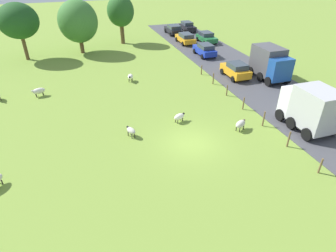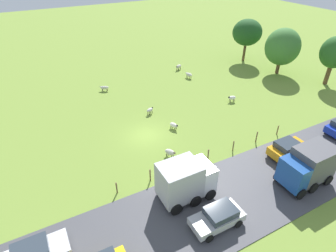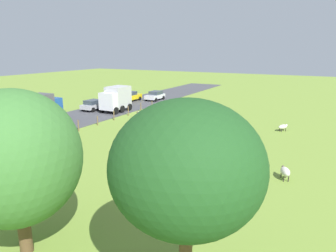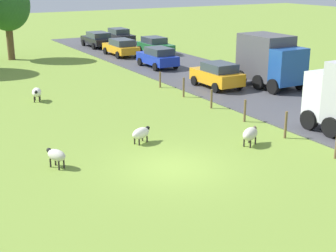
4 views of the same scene
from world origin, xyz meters
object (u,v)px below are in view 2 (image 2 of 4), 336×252
(sheep_5, at_px, (104,88))
(sheep_6, at_px, (170,152))
(sheep_0, at_px, (189,75))
(truck_1, at_px, (308,166))
(tree_2, at_px, (283,47))
(car_6, at_px, (218,217))
(tree_0, at_px, (247,33))
(truck_0, at_px, (185,180))
(tree_1, at_px, (335,53))
(car_2, at_px, (288,149))
(sheep_4, at_px, (179,66))
(sheep_1, at_px, (174,125))
(sheep_2, at_px, (232,98))
(sheep_3, at_px, (150,110))

(sheep_5, bearing_deg, sheep_6, 4.03)
(sheep_0, relative_size, truck_1, 0.29)
(tree_2, xyz_separation_m, truck_1, (18.80, -16.58, -2.36))
(sheep_5, bearing_deg, car_6, 1.21)
(tree_0, bearing_deg, sheep_5, -89.08)
(truck_0, distance_m, car_6, 3.64)
(sheep_0, xyz_separation_m, car_6, (23.80, -12.23, 0.28))
(tree_1, bearing_deg, sheep_6, -81.79)
(truck_0, bearing_deg, tree_1, 107.13)
(sheep_5, xyz_separation_m, car_2, (22.28, 11.15, 0.44))
(sheep_4, distance_m, tree_2, 16.16)
(tree_2, bearing_deg, sheep_5, -104.24)
(sheep_0, bearing_deg, sheep_6, -37.05)
(sheep_4, relative_size, tree_0, 0.18)
(tree_0, bearing_deg, sheep_1, -58.16)
(sheep_1, relative_size, car_2, 0.30)
(sheep_5, xyz_separation_m, tree_0, (-0.41, 25.39, 4.37))
(sheep_2, height_order, truck_1, truck_1)
(sheep_0, bearing_deg, tree_0, 99.54)
(sheep_0, height_order, truck_1, truck_1)
(car_2, bearing_deg, sheep_6, -117.77)
(sheep_2, height_order, tree_1, tree_1)
(sheep_3, bearing_deg, sheep_1, 12.69)
(truck_0, bearing_deg, tree_2, 120.28)
(sheep_2, xyz_separation_m, sheep_3, (-2.18, -10.76, -0.02))
(tree_2, distance_m, car_6, 32.05)
(sheep_3, height_order, sheep_6, sheep_6)
(tree_0, height_order, tree_2, tree_0)
(sheep_5, bearing_deg, sheep_4, 98.66)
(sheep_2, distance_m, car_2, 11.66)
(sheep_3, xyz_separation_m, truck_0, (13.36, -3.14, 1.34))
(tree_1, bearing_deg, sheep_5, -113.79)
(truck_1, bearing_deg, sheep_0, 172.54)
(sheep_3, height_order, car_6, car_6)
(tree_2, distance_m, truck_1, 25.18)
(sheep_0, relative_size, tree_1, 0.19)
(sheep_2, relative_size, truck_1, 0.24)
(sheep_1, relative_size, sheep_6, 0.96)
(sheep_1, xyz_separation_m, sheep_3, (-4.21, -0.95, 0.05))
(tree_0, bearing_deg, tree_1, 16.74)
(sheep_4, bearing_deg, sheep_1, -31.64)
(sheep_5, bearing_deg, tree_0, 90.92)
(tree_1, xyz_separation_m, tree_2, (-6.31, -3.17, -0.46))
(tree_0, relative_size, truck_0, 1.62)
(tree_2, bearing_deg, sheep_3, -84.91)
(sheep_4, relative_size, car_2, 0.34)
(sheep_5, relative_size, car_6, 0.32)
(sheep_0, distance_m, sheep_1, 14.32)
(sheep_0, bearing_deg, sheep_5, -97.64)
(truck_1, height_order, car_6, truck_1)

